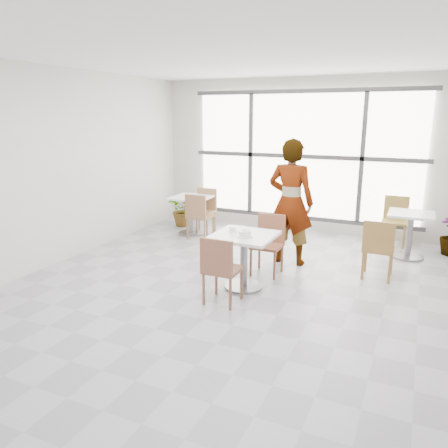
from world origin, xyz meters
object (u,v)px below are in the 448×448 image
at_px(main_table, 244,251).
at_px(bg_table_left, 191,210).
at_px(chair_near, 220,266).
at_px(bg_chair_right_near, 378,246).
at_px(plant_left, 184,210).
at_px(bg_chair_left_near, 198,214).
at_px(coffee_cup, 232,229).
at_px(bg_chair_left_far, 205,207).
at_px(chair_far, 269,240).
at_px(person, 291,202).
at_px(bg_chair_right_far, 395,217).
at_px(bg_table_right, 410,229).
at_px(oatmeal_bowl, 245,234).

relative_size(main_table, bg_table_left, 1.07).
bearing_deg(chair_near, bg_chair_right_near, -134.52).
bearing_deg(main_table, plant_left, 132.93).
bearing_deg(bg_chair_left_near, coffee_cup, 129.79).
distance_m(bg_chair_left_far, bg_chair_right_near, 3.64).
height_order(main_table, chair_far, chair_far).
relative_size(person, plant_left, 2.78).
xyz_separation_m(person, bg_chair_left_near, (-1.92, 0.56, -0.48)).
bearing_deg(coffee_cup, main_table, -18.30).
bearing_deg(bg_chair_left_far, chair_far, -40.87).
distance_m(chair_far, person, 0.74).
relative_size(main_table, bg_chair_right_near, 0.92).
distance_m(bg_chair_left_near, bg_chair_right_far, 3.57).
relative_size(bg_chair_left_near, plant_left, 1.24).
bearing_deg(plant_left, coffee_cup, -48.78).
xyz_separation_m(main_table, person, (0.27, 1.25, 0.45)).
bearing_deg(person, bg_table_right, -146.07).
bearing_deg(coffee_cup, bg_chair_left_near, 129.79).
bearing_deg(bg_chair_left_near, chair_near, 123.17).
relative_size(coffee_cup, bg_table_left, 0.21).
bearing_deg(bg_chair_left_far, coffee_cup, -55.06).
height_order(person, bg_chair_left_near, person).
relative_size(bg_chair_right_near, plant_left, 1.24).
relative_size(bg_table_right, plant_left, 1.07).
xyz_separation_m(bg_table_right, bg_chair_right_near, (-0.37, -1.26, 0.01)).
distance_m(main_table, bg_chair_right_near, 1.93).
height_order(chair_far, bg_chair_right_near, same).
relative_size(chair_near, plant_left, 1.24).
relative_size(chair_far, bg_chair_left_far, 1.00).
bearing_deg(oatmeal_bowl, bg_table_left, 132.39).
height_order(chair_far, plant_left, chair_far).
height_order(oatmeal_bowl, bg_chair_right_near, bg_chair_right_near).
relative_size(coffee_cup, bg_chair_left_near, 0.18).
height_order(chair_far, bg_table_left, chair_far).
xyz_separation_m(main_table, bg_table_left, (-1.96, 2.10, -0.04)).
relative_size(oatmeal_bowl, bg_chair_left_far, 0.24).
bearing_deg(bg_chair_right_far, bg_chair_left_far, -169.05).
xyz_separation_m(person, bg_table_left, (-2.23, 0.85, -0.49)).
height_order(main_table, bg_chair_right_near, bg_chair_right_near).
bearing_deg(main_table, coffee_cup, 161.70).
xyz_separation_m(main_table, bg_chair_left_far, (-1.80, 2.35, -0.02)).
height_order(bg_table_right, plant_left, bg_table_right).
bearing_deg(bg_chair_left_near, plant_left, -45.82).
bearing_deg(chair_far, bg_table_right, 40.98).
relative_size(bg_chair_left_far, bg_chair_right_near, 1.00).
xyz_separation_m(chair_far, oatmeal_bowl, (-0.06, -0.81, 0.29)).
distance_m(chair_near, oatmeal_bowl, 0.61).
distance_m(main_table, oatmeal_bowl, 0.30).
relative_size(coffee_cup, plant_left, 0.23).
bearing_deg(oatmeal_bowl, person, 80.96).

